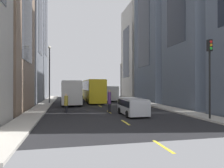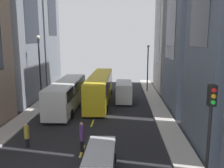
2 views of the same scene
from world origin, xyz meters
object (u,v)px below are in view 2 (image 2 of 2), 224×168
city_bus_white (67,92)px  delivery_van_white (124,90)px  streetcar_yellow (100,86)px  pedestrian_waiting_curb (27,135)px  car_silver_0 (100,158)px  pedestrian_crossing_near (82,136)px  traffic_light_near_corner (210,129)px

city_bus_white → delivery_van_white: size_ratio=2.28×
streetcar_yellow → pedestrian_waiting_curb: 14.64m
delivery_van_white → car_silver_0: size_ratio=1.21×
car_silver_0 → pedestrian_waiting_curb: 6.74m
car_silver_0 → pedestrian_waiting_curb: size_ratio=2.20×
car_silver_0 → pedestrian_waiting_curb: pedestrian_waiting_curb is taller
city_bus_white → delivery_van_white: bearing=29.2°
city_bus_white → car_silver_0: 14.60m
delivery_van_white → pedestrian_waiting_curb: 15.94m
pedestrian_crossing_near → pedestrian_waiting_curb: bearing=-83.0°
city_bus_white → car_silver_0: (5.22, -13.59, -1.10)m
pedestrian_waiting_curb → traffic_light_near_corner: bearing=1.1°
car_silver_0 → traffic_light_near_corner: (5.08, -3.80, 3.50)m
streetcar_yellow → pedestrian_waiting_curb: (-4.26, -13.96, -1.13)m
car_silver_0 → streetcar_yellow: bearing=95.5°
traffic_light_near_corner → streetcar_yellow: bearing=107.8°
city_bus_white → traffic_light_near_corner: (10.29, -17.39, 2.40)m
streetcar_yellow → pedestrian_crossing_near: (0.05, -14.50, -0.92)m
pedestrian_waiting_curb → traffic_light_near_corner: 13.49m
delivery_van_white → pedestrian_waiting_curb: (-7.41, -14.11, -0.52)m
city_bus_white → pedestrian_waiting_curb: bearing=-93.8°
streetcar_yellow → car_silver_0: (1.65, -17.20, -1.21)m
pedestrian_waiting_curb → car_silver_0: bearing=5.0°
pedestrian_crossing_near → pedestrian_waiting_curb: (-4.31, 0.53, -0.22)m
pedestrian_crossing_near → delivery_van_white: bearing=-177.8°
city_bus_white → traffic_light_near_corner: bearing=-59.4°
car_silver_0 → traffic_light_near_corner: bearing=-36.8°
city_bus_white → traffic_light_near_corner: size_ratio=1.87×
pedestrian_crossing_near → traffic_light_near_corner: size_ratio=0.37×
traffic_light_near_corner → city_bus_white: bearing=120.6°
city_bus_white → pedestrian_crossing_near: city_bus_white is taller
streetcar_yellow → delivery_van_white: (3.15, 0.14, -0.61)m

